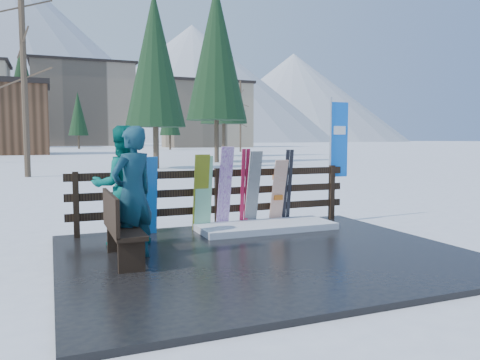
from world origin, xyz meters
name	(u,v)px	position (x,y,z in m)	size (l,w,h in m)	color
ground	(266,257)	(0.00, 0.00, 0.00)	(700.00, 700.00, 0.00)	white
deck	(266,255)	(0.00, 0.00, 0.04)	(6.00, 5.00, 0.08)	black
fence	(218,193)	(0.00, 2.20, 0.74)	(5.60, 0.10, 1.15)	black
snow_patch	(266,227)	(0.76, 1.60, 0.14)	(2.59, 1.00, 0.12)	white
bench	(119,225)	(-2.13, 0.28, 0.60)	(0.41, 1.50, 0.97)	black
snowboard_0	(149,196)	(-1.38, 1.98, 0.78)	(0.29, 0.03, 1.41)	blue
snowboard_1	(203,193)	(-0.36, 1.98, 0.78)	(0.32, 0.03, 1.41)	white
snowboard_2	(201,193)	(-0.41, 1.98, 0.80)	(0.28, 0.03, 1.45)	#F3FF20
snowboard_3	(225,188)	(0.07, 1.98, 0.87)	(0.25, 0.03, 1.60)	white
snowboard_4	(253,189)	(0.66, 1.98, 0.82)	(0.25, 0.03, 1.51)	black
snowboard_5	(278,192)	(1.21, 1.98, 0.73)	(0.28, 0.03, 1.34)	white
ski_pair_a	(245,188)	(0.51, 2.05, 0.84)	(0.16, 0.16, 1.53)	#B21538
ski_pair_b	(288,187)	(1.45, 2.05, 0.83)	(0.17, 0.20, 1.50)	black
rental_flag	(337,144)	(2.75, 2.25, 1.69)	(0.45, 0.04, 2.60)	silver
person_front	(133,193)	(-1.92, 0.37, 1.03)	(0.69, 0.45, 1.90)	#19545B
person_back	(122,186)	(-1.94, 1.34, 1.04)	(0.94, 0.73, 1.93)	#046054
resort_buildings	(66,106)	(1.03, 115.41, 9.81)	(73.00, 87.60, 22.60)	tan
trees	(116,101)	(3.94, 47.45, 6.04)	(41.97, 68.92, 13.67)	#382B1E
mountains	(34,64)	(-10.50, 328.41, 50.20)	(520.00, 260.00, 120.00)	white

